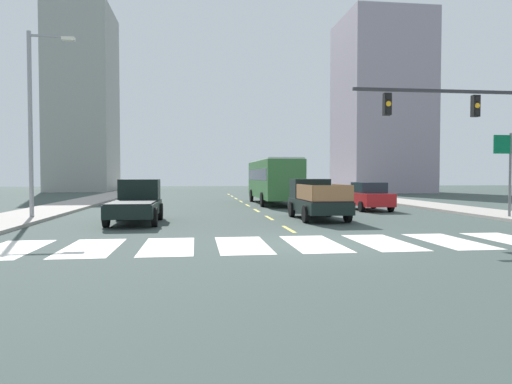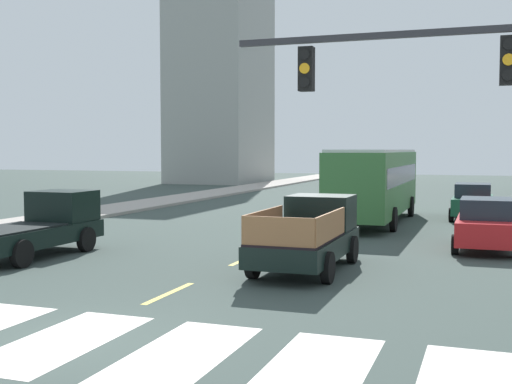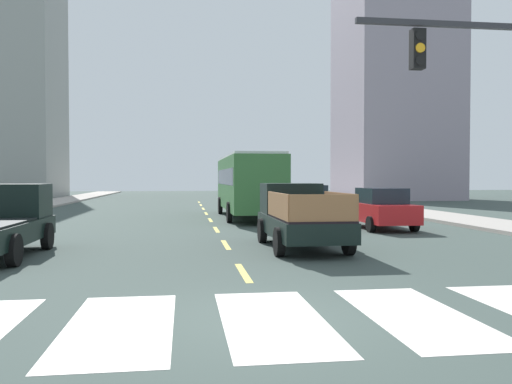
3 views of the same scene
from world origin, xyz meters
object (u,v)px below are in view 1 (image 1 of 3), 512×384
at_px(traffic_signal_gantry, 502,123).
at_px(streetlight_left, 34,116).
at_px(sedan_near_left, 317,191).
at_px(city_bus, 273,178).
at_px(pickup_stakebed, 316,200).
at_px(sedan_far, 368,196).
at_px(pickup_dark, 137,202).
at_px(direction_sign_green, 510,157).

relative_size(traffic_signal_gantry, streetlight_left, 1.01).
xyz_separation_m(sedan_near_left, streetlight_left, (-17.59, -13.86, 4.11)).
distance_m(city_bus, streetlight_left, 17.56).
xyz_separation_m(pickup_stakebed, sedan_far, (4.64, 5.11, -0.08)).
bearing_deg(city_bus, streetlight_left, -141.01).
relative_size(pickup_stakebed, sedan_near_left, 1.18).
bearing_deg(pickup_stakebed, traffic_signal_gantry, -41.58).
distance_m(pickup_stakebed, sedan_far, 6.90).
distance_m(pickup_stakebed, traffic_signal_gantry, 8.81).
xyz_separation_m(pickup_dark, sedan_near_left, (12.59, 15.64, -0.06)).
bearing_deg(sedan_far, sedan_near_left, 91.25).
bearing_deg(pickup_stakebed, sedan_near_left, 75.18).
height_order(pickup_stakebed, traffic_signal_gantry, traffic_signal_gantry).
xyz_separation_m(pickup_dark, traffic_signal_gantry, (14.67, -4.75, 3.28)).
relative_size(pickup_dark, city_bus, 0.48).
height_order(sedan_near_left, streetlight_left, streetlight_left).
relative_size(pickup_stakebed, direction_sign_green, 1.24).
height_order(sedan_far, streetlight_left, streetlight_left).
bearing_deg(sedan_near_left, traffic_signal_gantry, -81.53).
bearing_deg(direction_sign_green, sedan_far, 124.79).
relative_size(traffic_signal_gantry, direction_sign_green, 2.17).
bearing_deg(pickup_dark, direction_sign_green, 0.16).
height_order(direction_sign_green, streetlight_left, streetlight_left).
relative_size(sedan_far, traffic_signal_gantry, 0.48).
distance_m(traffic_signal_gantry, direction_sign_green, 5.16).
relative_size(pickup_stakebed, sedan_far, 1.18).
xyz_separation_m(traffic_signal_gantry, streetlight_left, (-19.67, 6.53, 0.77)).
height_order(pickup_stakebed, sedan_near_left, pickup_stakebed).
relative_size(city_bus, streetlight_left, 1.20).
xyz_separation_m(pickup_dark, streetlight_left, (-5.00, 1.78, 4.05)).
bearing_deg(traffic_signal_gantry, sedan_near_left, 95.82).
relative_size(pickup_stakebed, pickup_dark, 1.00).
xyz_separation_m(sedan_near_left, direction_sign_green, (5.25, -16.49, 2.17)).
bearing_deg(streetlight_left, city_bus, 39.09).
bearing_deg(traffic_signal_gantry, streetlight_left, 161.63).
height_order(traffic_signal_gantry, direction_sign_green, traffic_signal_gantry).
bearing_deg(direction_sign_green, sedan_near_left, 107.66).
xyz_separation_m(pickup_stakebed, pickup_dark, (-8.58, -0.71, -0.02)).
xyz_separation_m(city_bus, traffic_signal_gantry, (6.24, -17.44, 2.25)).
height_order(pickup_dark, sedan_near_left, pickup_dark).
height_order(city_bus, sedan_far, city_bus).
relative_size(pickup_dark, traffic_signal_gantry, 0.57).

